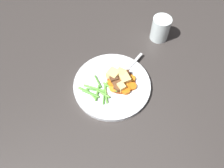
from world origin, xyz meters
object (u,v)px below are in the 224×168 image
Objects in this scene: potato_chunk_1 at (121,73)px; carrot_slice_2 at (113,88)px; carrot_slice_6 at (132,86)px; fork at (128,68)px; dinner_plate at (112,85)px; carrot_slice_0 at (131,79)px; potato_chunk_0 at (113,74)px; potato_chunk_2 at (125,78)px; carrot_slice_5 at (118,77)px; meat_chunk_4 at (114,79)px; carrot_slice_4 at (126,90)px; meat_chunk_3 at (116,84)px; water_glass at (160,29)px; meat_chunk_2 at (117,88)px; carrot_slice_3 at (111,84)px; meat_chunk_1 at (126,75)px; carrot_slice_1 at (124,86)px; meat_chunk_0 at (118,80)px; potato_chunk_3 at (121,87)px.

carrot_slice_2 is at bearing -132.11° from potato_chunk_1.
carrot_slice_6 is 0.08m from fork.
carrot_slice_0 is at bearing -0.70° from dinner_plate.
potato_chunk_0 is (0.01, 0.05, 0.01)m from carrot_slice_2.
potato_chunk_2 reaches higher than carrot_slice_2.
carrot_slice_5 is 0.02m from meat_chunk_4.
meat_chunk_3 reaches higher than carrot_slice_4.
carrot_slice_4 is 0.32m from water_glass.
carrot_slice_2 is at bearing 156.14° from meat_chunk_2.
meat_chunk_1 is at bearing 19.40° from carrot_slice_3.
carrot_slice_0 is 0.92× the size of carrot_slice_1.
meat_chunk_0 is (-0.02, 0.05, 0.00)m from carrot_slice_4.
potato_chunk_2 is at bearing 171.88° from carrot_slice_0.
carrot_slice_5 is at bearing 98.95° from carrot_slice_4.
water_glass is at bearing 35.96° from carrot_slice_5.
carrot_slice_2 is 1.08× the size of meat_chunk_4.
meat_chunk_2 is 0.04m from meat_chunk_4.
carrot_slice_2 is 0.07m from carrot_slice_6.
potato_chunk_1 reaches higher than potato_chunk_3.
carrot_slice_4 reaches higher than carrot_slice_3.
carrot_slice_5 is (0.03, 0.04, 0.00)m from carrot_slice_2.
meat_chunk_1 is (0.02, -0.01, -0.00)m from potato_chunk_1.
carrot_slice_2 is (-0.08, -0.02, -0.00)m from carrot_slice_0.
carrot_slice_0 is 1.00× the size of carrot_slice_3.
meat_chunk_2 and meat_chunk_3 have the same top height.
carrot_slice_6 is 1.43× the size of meat_chunk_2.
potato_chunk_2 is (0.01, -0.02, -0.00)m from potato_chunk_1.
potato_chunk_0 reaches higher than meat_chunk_4.
meat_chunk_0 is (-0.02, 0.03, 0.00)m from carrot_slice_1.
meat_chunk_4 is (-0.04, 0.01, -0.00)m from potato_chunk_2.
fork is (0.04, 0.07, -0.00)m from carrot_slice_1.
water_glass is (0.21, 0.17, 0.02)m from meat_chunk_1.
meat_chunk_3 is (-0.03, 0.01, 0.00)m from carrot_slice_1.
potato_chunk_1 reaches higher than meat_chunk_1.
potato_chunk_3 is at bearing -137.33° from water_glass.
potato_chunk_0 is 0.06m from potato_chunk_3.
carrot_slice_0 is (0.07, -0.00, 0.01)m from dinner_plate.
carrot_slice_1 reaches higher than carrot_slice_6.
meat_chunk_2 is (-0.03, -0.06, -0.01)m from potato_chunk_1.
fork is at bearing 41.51° from carrot_slice_2.
fork is (0.07, 0.02, -0.01)m from potato_chunk_0.
carrot_slice_0 is at bearing -8.12° from potato_chunk_2.
carrot_slice_4 is at bearing -101.98° from potato_chunk_2.
meat_chunk_4 is (-0.03, -0.02, -0.00)m from potato_chunk_1.
water_glass reaches higher than carrot_slice_5.
potato_chunk_2 is at bearing -139.05° from water_glass.
potato_chunk_0 reaches higher than carrot_slice_3.
fork is (0.08, 0.05, -0.00)m from carrot_slice_3.
meat_chunk_1 is 0.30× the size of water_glass.
fork is at bearing 60.82° from carrot_slice_1.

